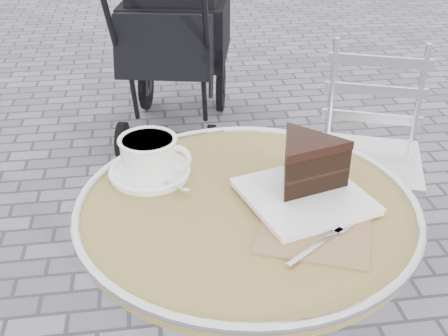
{
  "coord_description": "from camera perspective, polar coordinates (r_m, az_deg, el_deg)",
  "views": [
    {
      "loc": [
        -0.19,
        -0.96,
        1.38
      ],
      "look_at": [
        -0.04,
        0.07,
        0.78
      ],
      "focal_mm": 45.0,
      "sensor_mm": 36.0,
      "label": 1
    }
  ],
  "objects": [
    {
      "name": "cafe_table",
      "position": [
        1.27,
        2.2,
        -9.81
      ],
      "size": [
        0.72,
        0.72,
        0.74
      ],
      "color": "silver",
      "rests_on": "ground"
    },
    {
      "name": "cappuccino_set",
      "position": [
        1.26,
        -7.55,
        0.9
      ],
      "size": [
        0.18,
        0.2,
        0.09
      ],
      "rotation": [
        0.0,
        0.0,
        -0.32
      ],
      "color": "white",
      "rests_on": "cafe_table"
    },
    {
      "name": "cake_plate_set",
      "position": [
        1.18,
        8.42,
        -0.26
      ],
      "size": [
        0.29,
        0.38,
        0.13
      ],
      "rotation": [
        0.0,
        0.0,
        0.28
      ],
      "color": "#966F52",
      "rests_on": "cafe_table"
    },
    {
      "name": "bistro_chair",
      "position": [
        2.08,
        14.72,
        3.78
      ],
      "size": [
        0.46,
        0.46,
        0.8
      ],
      "rotation": [
        0.0,
        0.0,
        -0.36
      ],
      "color": "silver",
      "rests_on": "ground"
    },
    {
      "name": "baby_stroller",
      "position": [
        3.01,
        -5.04,
        12.76
      ],
      "size": [
        0.69,
        1.13,
        1.1
      ],
      "rotation": [
        0.0,
        0.0,
        -0.21
      ],
      "color": "black",
      "rests_on": "ground"
    }
  ]
}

